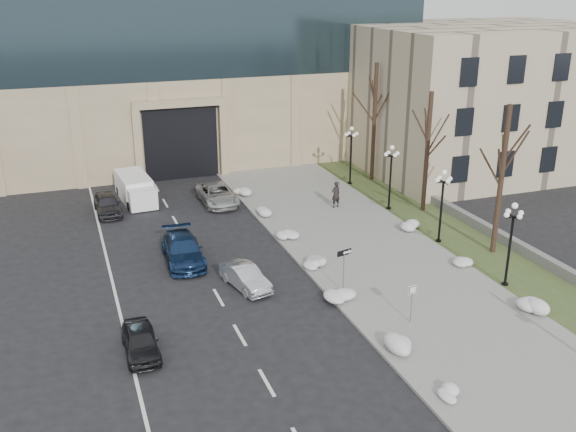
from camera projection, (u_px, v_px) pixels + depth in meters
name	position (u px, v px, depth m)	size (l,w,h in m)	color
ground	(431.00, 378.00, 26.53)	(160.00, 160.00, 0.00)	black
sidewalk	(359.00, 243.00, 39.98)	(9.00, 40.00, 0.12)	gray
curb	(291.00, 253.00, 38.53)	(0.30, 40.00, 0.14)	gray
grass_strip	(448.00, 230.00, 42.07)	(4.00, 40.00, 0.10)	#364422
stone_wall	(457.00, 213.00, 44.37)	(0.50, 30.00, 0.70)	slate
classical_building	(482.00, 95.00, 56.20)	(22.00, 18.12, 12.00)	tan
car_a	(141.00, 341.00, 28.07)	(1.45, 3.59, 1.22)	black
car_b	(245.00, 277.00, 34.13)	(1.30, 3.73, 1.23)	#AAACB2
car_c	(183.00, 250.00, 37.24)	(2.10, 5.15, 1.50)	navy
car_d	(217.00, 194.00, 47.08)	(2.36, 5.11, 1.42)	#B7B7B7
car_e	(108.00, 204.00, 45.00)	(1.70, 4.22, 1.44)	#313035
pedestrian	(336.00, 194.00, 45.86)	(0.70, 0.46, 1.93)	black
box_truck	(135.00, 189.00, 47.64)	(2.48, 5.97, 1.85)	white
one_way_sign	(347.00, 257.00, 33.00)	(0.94, 0.33, 2.51)	slate
keep_sign	(412.00, 296.00, 30.17)	(0.44, 0.08, 2.04)	slate
snow_clump_a	(449.00, 398.00, 24.76)	(1.10, 1.60, 0.36)	white
snow_clump_b	(395.00, 348.00, 28.17)	(1.10, 1.60, 0.36)	white
snow_clump_c	(341.00, 298.00, 32.52)	(1.10, 1.60, 0.36)	white
snow_clump_d	(314.00, 264.00, 36.42)	(1.10, 1.60, 0.36)	white
snow_clump_e	(287.00, 235.00, 40.60)	(1.10, 1.60, 0.36)	white
snow_clump_f	(260.00, 212.00, 44.65)	(1.10, 1.60, 0.36)	white
snow_clump_g	(243.00, 193.00, 48.66)	(1.10, 1.60, 0.36)	white
snow_clump_h	(536.00, 309.00, 31.52)	(1.10, 1.60, 0.36)	white
snow_clump_i	(466.00, 265.00, 36.36)	(1.10, 1.60, 0.36)	white
snow_clump_j	(411.00, 228.00, 41.73)	(1.10, 1.60, 0.36)	white
lamppost_a	(511.00, 233.00, 33.43)	(1.18, 1.18, 4.76)	black
lamppost_b	(442.00, 196.00, 39.16)	(1.18, 1.18, 4.76)	black
lamppost_c	(391.00, 169.00, 44.89)	(1.18, 1.18, 4.76)	black
lamppost_d	(351.00, 148.00, 50.62)	(1.18, 1.18, 4.76)	black
tree_near	(504.00, 160.00, 36.71)	(3.20, 3.20, 9.00)	black
tree_mid	(428.00, 135.00, 43.88)	(3.20, 3.20, 8.50)	black
tree_far	(375.00, 106.00, 50.71)	(3.20, 3.20, 9.50)	black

